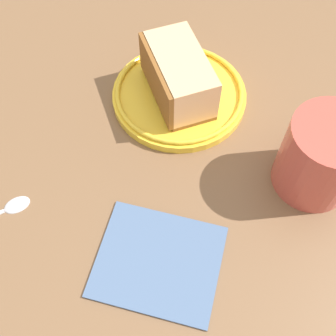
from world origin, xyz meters
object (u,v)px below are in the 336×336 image
small_plate (180,94)px  cake_slice (179,76)px  tea_mug (322,156)px  folded_napkin (158,261)px

small_plate → cake_slice: (0.10, -0.26, 3.45)cm
cake_slice → tea_mug: 19.68cm
cake_slice → tea_mug: size_ratio=1.25×
small_plate → tea_mug: bearing=52.3°
small_plate → folded_napkin: 22.59cm
small_plate → folded_napkin: (22.49, -2.13, -0.54)cm
folded_napkin → cake_slice: bearing=175.2°
small_plate → tea_mug: tea_mug is taller
cake_slice → tea_mug: (11.84, 15.71, 0.61)cm
tea_mug → cake_slice: bearing=-127.0°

